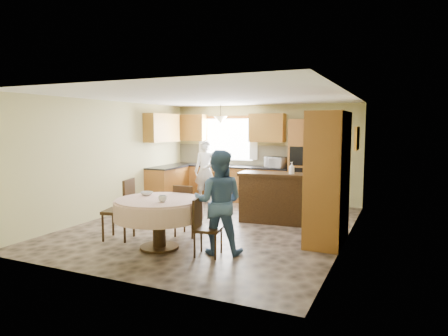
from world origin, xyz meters
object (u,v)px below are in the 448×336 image
dining_table (159,210)px  chair_back (186,208)px  chair_left (123,206)px  chair_right (204,224)px  person_sink (205,171)px  oven_tower (304,163)px  cupboard (328,178)px  sideboard (272,199)px  person_dining (219,202)px

dining_table → chair_back: bearing=86.6°
chair_left → chair_right: bearing=68.9°
chair_back → person_sink: size_ratio=0.58×
oven_tower → person_sink: (-2.45, -0.49, -0.26)m
person_sink → cupboard: bearing=-43.7°
sideboard → chair_right: bearing=-101.9°
oven_tower → person_dining: (-0.35, -4.15, -0.26)m
chair_back → person_dining: size_ratio=0.58×
dining_table → person_dining: 1.00m
cupboard → chair_left: bearing=-159.2°
cupboard → chair_back: bearing=-164.7°
dining_table → chair_left: size_ratio=1.34×
person_sink → dining_table: bearing=-82.7°
chair_left → dining_table: bearing=63.4°
chair_left → cupboard: bearing=96.3°
chair_left → person_sink: person_sink is taller
sideboard → chair_back: bearing=-127.5°
dining_table → chair_right: bearing=-0.5°
chair_back → person_dining: 1.13m
chair_right → oven_tower: bearing=-16.1°
chair_left → chair_right: 1.68m
dining_table → cupboard: bearing=30.8°
sideboard → chair_back: 1.97m
dining_table → person_dining: person_dining is taller
sideboard → person_sink: person_sink is taller
oven_tower → chair_left: oven_tower is taller
person_sink → person_dining: person_sink is taller
person_sink → person_dining: (2.10, -3.66, -0.00)m
dining_table → chair_right: (0.80, -0.01, -0.15)m
dining_table → person_sink: 4.01m
cupboard → chair_back: size_ratio=2.37×
cupboard → chair_left: size_ratio=2.08×
chair_back → chair_left: bearing=32.2°
oven_tower → dining_table: size_ratio=1.50×
cupboard → person_dining: cupboard is taller
dining_table → chair_back: size_ratio=1.53×
chair_right → person_dining: size_ratio=0.55×
person_dining → chair_back: bearing=-48.3°
person_sink → sideboard: bearing=-41.3°
cupboard → person_dining: 1.90m
cupboard → chair_left: cupboard is taller
oven_tower → cupboard: bearing=-69.8°
chair_left → chair_right: (1.66, -0.19, -0.10)m
sideboard → chair_left: size_ratio=1.27×
cupboard → chair_left: (-3.24, -1.23, -0.51)m
chair_back → chair_right: 1.09m
cupboard → person_dining: bearing=-139.1°
chair_back → person_sink: bearing=-70.1°
sideboard → dining_table: 2.68m
oven_tower → chair_right: size_ratio=2.43×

